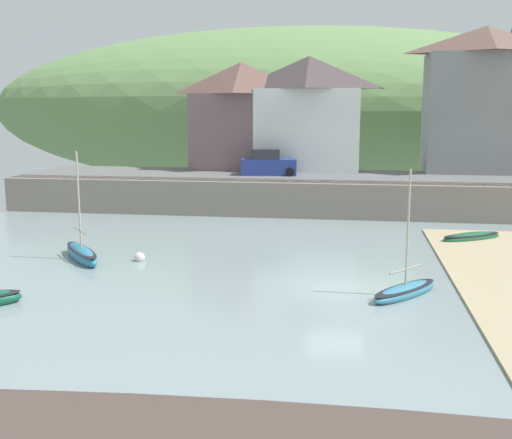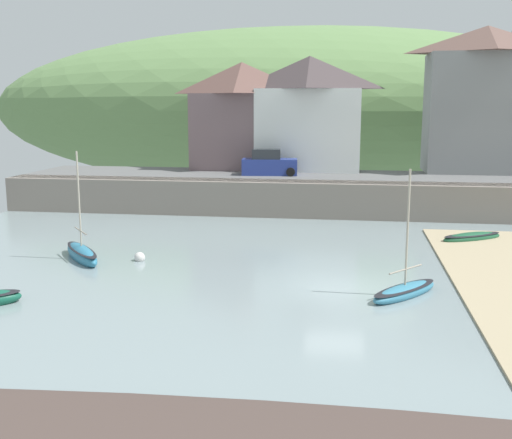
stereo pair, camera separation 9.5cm
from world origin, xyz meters
TOP-DOWN VIEW (x-y plane):
  - ground at (1.40, -9.56)m, footprint 48.00×41.00m
  - quay_seawall at (0.00, 17.50)m, footprint 48.00×9.40m
  - hillside_backdrop at (-5.76, 55.20)m, footprint 80.00×44.00m
  - waterfront_building_left at (-8.34, 25.20)m, footprint 8.01×5.45m
  - waterfront_building_centre at (-2.87, 25.20)m, footprint 8.44×5.91m
  - waterfront_building_right at (10.51, 25.20)m, footprint 8.79×5.41m
  - motorboat_with_cabin at (2.79, -0.68)m, footprint 3.25×3.63m
  - rowboat_small_beached at (-12.65, 3.08)m, footprint 3.48×4.01m
  - sailboat_tall_mast at (7.43, 10.47)m, footprint 3.88×2.89m
  - parked_car_near_slipway at (-5.52, 20.70)m, footprint 4.24×2.07m
  - mooring_buoy at (-9.72, 3.28)m, footprint 0.53×0.53m

SIDE VIEW (x-z plane):
  - mooring_buoy at x=-9.72m, z-range -0.11..0.43m
  - ground at x=1.40m, z-range -0.14..0.47m
  - sailboat_tall_mast at x=7.43m, z-range -0.11..0.51m
  - motorboat_with_cabin at x=2.79m, z-range -2.41..2.88m
  - rowboat_small_beached at x=-12.65m, z-range -2.49..3.11m
  - quay_seawall at x=0.00m, z-range 0.16..2.56m
  - parked_car_near_slipway at x=-5.52m, z-range 2.23..4.18m
  - waterfront_building_left at x=-8.34m, z-range 2.49..11.03m
  - waterfront_building_centre at x=-2.87m, z-range 2.48..11.46m
  - hillside_backdrop at x=-5.76m, z-range -2.99..16.95m
  - waterfront_building_right at x=10.51m, z-range 2.48..13.53m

